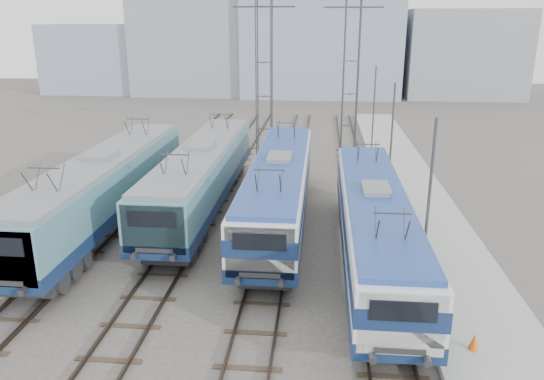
{
  "coord_description": "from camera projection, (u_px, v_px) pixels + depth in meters",
  "views": [
    {
      "loc": [
        4.34,
        -17.99,
        10.41
      ],
      "look_at": [
        1.99,
        7.0,
        2.4
      ],
      "focal_mm": 35.0,
      "sensor_mm": 36.0,
      "label": 1
    }
  ],
  "objects": [
    {
      "name": "ground",
      "position": [
        204.0,
        301.0,
        20.61
      ],
      "size": [
        160.0,
        160.0,
        0.0
      ],
      "primitive_type": "plane",
      "color": "#514C47"
    },
    {
      "name": "mast_rear",
      "position": [
        374.0,
        109.0,
        43.45
      ],
      "size": [
        0.12,
        0.12,
        7.0
      ],
      "primitive_type": "cylinder",
      "color": "#3F4247",
      "rests_on": "ground"
    },
    {
      "name": "building_center",
      "position": [
        321.0,
        31.0,
        76.33
      ],
      "size": [
        22.0,
        14.0,
        18.0
      ],
      "primitive_type": "cube",
      "color": "#8E9AB0",
      "rests_on": "ground"
    },
    {
      "name": "safety_cone",
      "position": [
        474.0,
        341.0,
        17.02
      ],
      "size": [
        0.35,
        0.35,
        0.58
      ],
      "primitive_type": "cone",
      "color": "orange",
      "rests_on": "platform"
    },
    {
      "name": "catenary_tower_east",
      "position": [
        351.0,
        72.0,
        40.78
      ],
      "size": [
        4.5,
        1.2,
        12.0
      ],
      "color": "#3F4247",
      "rests_on": "ground"
    },
    {
      "name": "building_west",
      "position": [
        199.0,
        45.0,
        78.54
      ],
      "size": [
        18.0,
        12.0,
        14.0
      ],
      "primitive_type": "cube",
      "color": "#8C939C",
      "rests_on": "ground"
    },
    {
      "name": "platform",
      "position": [
        432.0,
        230.0,
        27.25
      ],
      "size": [
        4.0,
        70.0,
        0.3
      ],
      "primitive_type": "cube",
      "color": "#9E9E99",
      "rests_on": "ground"
    },
    {
      "name": "locomotive_center_right",
      "position": [
        279.0,
        185.0,
        27.48
      ],
      "size": [
        2.83,
        17.86,
        3.36
      ],
      "color": "navy",
      "rests_on": "ground"
    },
    {
      "name": "building_east",
      "position": [
        462.0,
        54.0,
        75.46
      ],
      "size": [
        16.0,
        12.0,
        12.0
      ],
      "primitive_type": "cube",
      "color": "#8C939C",
      "rests_on": "ground"
    },
    {
      "name": "locomotive_center_left",
      "position": [
        202.0,
        173.0,
        29.67
      ],
      "size": [
        2.89,
        18.27,
        3.44
      ],
      "color": "navy",
      "rests_on": "ground"
    },
    {
      "name": "locomotive_far_right",
      "position": [
        375.0,
        221.0,
        22.81
      ],
      "size": [
        2.72,
        17.19,
        3.23
      ],
      "color": "navy",
      "rests_on": "ground"
    },
    {
      "name": "building_far_west",
      "position": [
        97.0,
        58.0,
        80.58
      ],
      "size": [
        14.0,
        10.0,
        10.0
      ],
      "primitive_type": "cube",
      "color": "#8E9AB0",
      "rests_on": "ground"
    },
    {
      "name": "mast_front",
      "position": [
        428.0,
        207.0,
        20.68
      ],
      "size": [
        0.12,
        0.12,
        7.0
      ],
      "primitive_type": "cylinder",
      "color": "#3F4247",
      "rests_on": "ground"
    },
    {
      "name": "catenary_tower_west",
      "position": [
        264.0,
        74.0,
        39.46
      ],
      "size": [
        4.5,
        1.2,
        12.0
      ],
      "color": "#3F4247",
      "rests_on": "ground"
    },
    {
      "name": "locomotive_far_left",
      "position": [
        103.0,
        186.0,
        27.17
      ],
      "size": [
        2.97,
        18.78,
        3.54
      ],
      "color": "navy",
      "rests_on": "ground"
    },
    {
      "name": "mast_mid",
      "position": [
        391.0,
        141.0,
        32.06
      ],
      "size": [
        0.12,
        0.12,
        7.0
      ],
      "primitive_type": "cylinder",
      "color": "#3F4247",
      "rests_on": "ground"
    }
  ]
}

